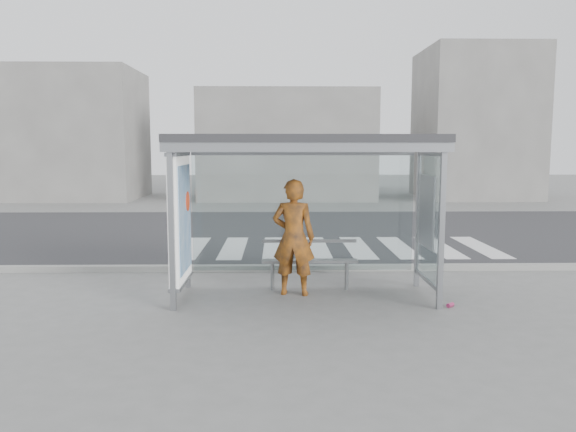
% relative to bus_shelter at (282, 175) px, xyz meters
% --- Properties ---
extents(ground, '(80.00, 80.00, 0.00)m').
position_rel_bus_shelter_xyz_m(ground, '(0.37, -0.06, -1.98)').
color(ground, slate).
rests_on(ground, ground).
extents(road, '(30.00, 10.00, 0.01)m').
position_rel_bus_shelter_xyz_m(road, '(0.37, 6.94, -1.98)').
color(road, '#2B2B2E').
rests_on(road, ground).
extents(curb, '(30.00, 0.18, 0.12)m').
position_rel_bus_shelter_xyz_m(curb, '(0.37, 1.89, -1.92)').
color(curb, gray).
rests_on(curb, ground).
extents(crosswalk, '(7.55, 3.00, 0.00)m').
position_rel_bus_shelter_xyz_m(crosswalk, '(1.37, 4.44, -1.98)').
color(crosswalk, silver).
rests_on(crosswalk, ground).
extents(bus_shelter, '(4.25, 1.65, 2.62)m').
position_rel_bus_shelter_xyz_m(bus_shelter, '(0.00, 0.00, 0.00)').
color(bus_shelter, gray).
rests_on(bus_shelter, ground).
extents(building_left, '(6.00, 5.00, 6.00)m').
position_rel_bus_shelter_xyz_m(building_left, '(-9.63, 17.94, 1.02)').
color(building_left, slate).
rests_on(building_left, ground).
extents(building_center, '(8.00, 5.00, 5.00)m').
position_rel_bus_shelter_xyz_m(building_center, '(0.37, 17.94, 0.52)').
color(building_center, slate).
rests_on(building_center, ground).
extents(building_right, '(5.00, 5.00, 7.00)m').
position_rel_bus_shelter_xyz_m(building_right, '(9.37, 17.94, 1.52)').
color(building_right, slate).
rests_on(building_right, ground).
extents(person, '(0.77, 0.57, 1.92)m').
position_rel_bus_shelter_xyz_m(person, '(0.20, 0.12, -1.02)').
color(person, '#C94F12').
rests_on(person, ground).
extents(bench, '(1.63, 0.29, 0.84)m').
position_rel_bus_shelter_xyz_m(bench, '(0.48, 0.46, -1.48)').
color(bench, slate).
rests_on(bench, ground).
extents(soda_can, '(0.14, 0.13, 0.07)m').
position_rel_bus_shelter_xyz_m(soda_can, '(2.57, -0.67, -1.95)').
color(soda_can, '#DA407D').
rests_on(soda_can, ground).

